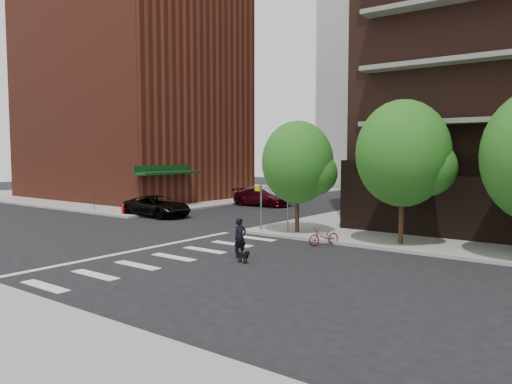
# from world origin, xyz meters

# --- Properties ---
(ground) EXTENTS (120.00, 120.00, 0.00)m
(ground) POSITION_xyz_m (0.00, 0.00, 0.00)
(ground) COLOR black
(ground) RESTS_ON ground
(sidewalk_nw) EXTENTS (31.00, 33.00, 0.15)m
(sidewalk_nw) POSITION_xyz_m (-24.50, 23.50, 0.07)
(sidewalk_nw) COLOR gray
(sidewalk_nw) RESTS_ON ground
(crosswalk) EXTENTS (3.85, 13.00, 0.01)m
(crosswalk) POSITION_xyz_m (2.21, -0.00, 0.01)
(crosswalk) COLOR silver
(crosswalk) RESTS_ON ground
(midrise_nw) EXTENTS (21.40, 15.50, 20.00)m
(midrise_nw) POSITION_xyz_m (-22.00, 18.00, 10.15)
(midrise_nw) COLOR maroon
(midrise_nw) RESTS_ON sidewalk_nw
(tree_a) EXTENTS (4.00, 4.00, 5.90)m
(tree_a) POSITION_xyz_m (4.00, 8.50, 4.04)
(tree_a) COLOR #301E11
(tree_a) RESTS_ON sidewalk_ne
(tree_b) EXTENTS (4.50, 4.50, 6.65)m
(tree_b) POSITION_xyz_m (10.00, 8.50, 4.54)
(tree_b) COLOR #301E11
(tree_b) RESTS_ON sidewalk_ne
(pedestrian_signal) EXTENTS (2.18, 0.67, 2.60)m
(pedestrian_signal) POSITION_xyz_m (2.32, 7.92, 1.85)
(pedestrian_signal) COLOR slate
(pedestrian_signal) RESTS_ON sidewalk_ne
(fire_hydrant) EXTENTS (0.24, 0.24, 0.73)m
(fire_hydrant) POSITION_xyz_m (-10.50, 7.80, 0.55)
(fire_hydrant) COLOR #A50C0C
(fire_hydrant) RESTS_ON sidewalk_nw
(parking_meter) EXTENTS (0.10, 0.08, 1.32)m
(parking_meter) POSITION_xyz_m (-14.00, 7.80, 0.96)
(parking_meter) COLOR black
(parking_meter) RESTS_ON sidewalk_nw
(parked_car_black) EXTENTS (2.49, 5.38, 1.49)m
(parked_car_black) POSITION_xyz_m (-8.20, 9.00, 0.75)
(parked_car_black) COLOR black
(parked_car_black) RESTS_ON ground
(parked_car_maroon) EXTENTS (2.33, 5.19, 1.48)m
(parked_car_maroon) POSITION_xyz_m (-6.48, 19.24, 0.74)
(parked_car_maroon) COLOR #410711
(parked_car_maroon) RESTS_ON ground
(parked_car_silver) EXTENTS (2.17, 5.16, 1.66)m
(parked_car_silver) POSITION_xyz_m (-6.75, 20.33, 0.83)
(parked_car_silver) COLOR #AFB3B7
(parked_car_silver) RESTS_ON ground
(scooter) EXTENTS (1.27, 1.82, 0.91)m
(scooter) POSITION_xyz_m (6.85, 6.50, 0.45)
(scooter) COLOR maroon
(scooter) RESTS_ON ground
(dog_walker) EXTENTS (0.72, 0.56, 1.75)m
(dog_walker) POSITION_xyz_m (5.38, 1.72, 0.87)
(dog_walker) COLOR black
(dog_walker) RESTS_ON ground
(dog) EXTENTS (0.64, 0.25, 0.53)m
(dog) POSITION_xyz_m (6.16, 0.96, 0.33)
(dog) COLOR black
(dog) RESTS_ON ground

